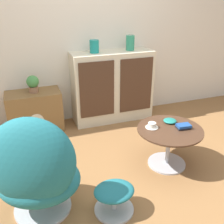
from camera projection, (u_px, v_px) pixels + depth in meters
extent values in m
plane|color=olive|center=(132.00, 184.00, 2.58)|extent=(12.00, 12.00, 0.00)
cube|color=silver|center=(84.00, 27.00, 3.49)|extent=(6.40, 0.06, 2.60)
cube|color=beige|center=(112.00, 86.00, 3.74)|extent=(1.13, 0.39, 0.99)
cube|color=#472D1E|center=(97.00, 90.00, 3.46)|extent=(0.48, 0.01, 0.76)
cube|color=#472D1E|center=(136.00, 85.00, 3.63)|extent=(0.48, 0.01, 0.76)
cube|color=brown|center=(35.00, 112.00, 3.49)|extent=(0.70, 0.39, 0.54)
cylinder|color=beige|center=(37.00, 121.00, 3.34)|extent=(0.18, 0.01, 0.18)
cylinder|color=#B7B7BC|center=(43.00, 207.00, 2.29)|extent=(0.49, 0.49, 0.02)
cylinder|color=#B7B7BC|center=(42.00, 200.00, 2.26)|extent=(0.06, 0.06, 0.12)
ellipsoid|color=#1E6B75|center=(39.00, 180.00, 2.17)|extent=(0.84, 0.78, 0.32)
ellipsoid|color=#1E6B75|center=(31.00, 162.00, 1.94)|extent=(0.79, 0.64, 0.73)
cylinder|color=#B7B7BC|center=(114.00, 209.00, 2.27)|extent=(0.34, 0.34, 0.02)
cylinder|color=#B7B7BC|center=(114.00, 202.00, 2.23)|extent=(0.04, 0.04, 0.15)
ellipsoid|color=#1E6B75|center=(114.00, 191.00, 2.18)|extent=(0.35, 0.29, 0.09)
cylinder|color=#B7B7BC|center=(166.00, 163.00, 2.88)|extent=(0.41, 0.41, 0.02)
cylinder|color=#B7B7BC|center=(168.00, 147.00, 2.79)|extent=(0.04, 0.04, 0.40)
cylinder|color=#472D1E|center=(170.00, 130.00, 2.71)|extent=(0.68, 0.68, 0.02)
cylinder|color=teal|center=(94.00, 46.00, 3.42)|extent=(0.12, 0.12, 0.17)
cylinder|color=#2D8E6B|center=(130.00, 43.00, 3.57)|extent=(0.12, 0.12, 0.20)
cylinder|color=#996B4C|center=(34.00, 89.00, 3.37)|extent=(0.11, 0.11, 0.08)
sphere|color=#478E47|center=(33.00, 82.00, 3.33)|extent=(0.16, 0.16, 0.16)
cylinder|color=silver|center=(152.00, 127.00, 2.73)|extent=(0.13, 0.13, 0.01)
cylinder|color=silver|center=(152.00, 125.00, 2.72)|extent=(0.08, 0.08, 0.05)
cube|color=black|center=(183.00, 127.00, 2.71)|extent=(0.15, 0.11, 0.02)
cube|color=#1E478C|center=(184.00, 126.00, 2.70)|extent=(0.15, 0.11, 0.03)
ellipsoid|color=#1E7A70|center=(170.00, 121.00, 2.83)|extent=(0.14, 0.14, 0.04)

